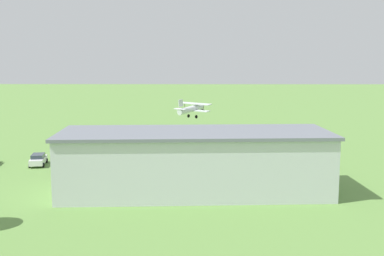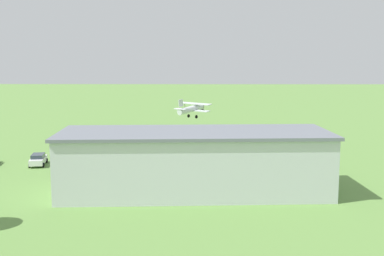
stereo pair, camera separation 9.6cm
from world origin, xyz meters
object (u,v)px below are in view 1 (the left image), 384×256
hangar (195,162)px  car_white (38,159)px  biplane (192,109)px  car_blue (86,161)px  person_at_fence_line (254,156)px  car_silver (292,161)px  person_beside_truck (207,156)px  person_crossing_taxiway (151,156)px

hangar → car_white: bearing=-31.4°
biplane → car_blue: 27.77m
person_at_fence_line → car_blue: bearing=8.2°
car_silver → person_beside_truck: person_beside_truck is taller
biplane → person_beside_truck: 20.13m
hangar → person_at_fence_line: bearing=-117.7°
biplane → car_blue: (14.52, 23.15, -4.93)m
car_blue → person_crossing_taxiway: bearing=-156.0°
car_white → person_crossing_taxiway: car_white is taller
biplane → car_silver: bearing=121.2°
hangar → biplane: size_ratio=4.25×
hangar → car_white: hangar is taller
car_blue → car_white: (6.89, -0.69, 0.02)m
hangar → person_beside_truck: size_ratio=18.76×
biplane → hangar: bearing=91.3°
car_blue → hangar: bearing=140.0°
person_at_fence_line → person_beside_truck: size_ratio=1.07×
biplane → person_beside_truck: (-2.52, 19.35, -4.94)m
car_silver → person_at_fence_line: (4.82, -3.69, 0.03)m
car_white → person_at_fence_line: (-30.77, -2.75, 0.02)m
car_white → person_crossing_taxiway: size_ratio=3.07×
person_beside_truck → person_crossing_taxiway: bearing=-0.9°
car_white → person_crossing_taxiway: bearing=-168.4°
person_at_fence_line → person_crossing_taxiway: (15.05, -0.49, -0.10)m
car_white → person_beside_truck: bearing=-172.6°
biplane → car_blue: size_ratio=1.58×
hangar → car_white: (22.22, -13.54, -2.66)m
car_silver → person_crossing_taxiway: 20.30m
biplane → person_beside_truck: bearing=97.4°
car_silver → person_crossing_taxiway: bearing=-11.9°
car_silver → car_blue: (28.71, -0.24, -0.01)m
person_beside_truck → person_at_fence_line: bearing=177.0°
person_at_fence_line → person_beside_truck: person_at_fence_line is taller
car_silver → person_crossing_taxiway: size_ratio=3.08×
hangar → car_silver: hangar is taller
biplane → person_at_fence_line: bearing=115.4°
person_at_fence_line → person_beside_truck: 6.85m
car_silver → person_beside_truck: 12.35m
person_crossing_taxiway → hangar: bearing=111.2°
car_silver → person_crossing_taxiway: (19.87, -4.18, -0.06)m
person_at_fence_line → biplane: bearing=-64.6°
hangar → person_crossing_taxiway: bearing=-68.8°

